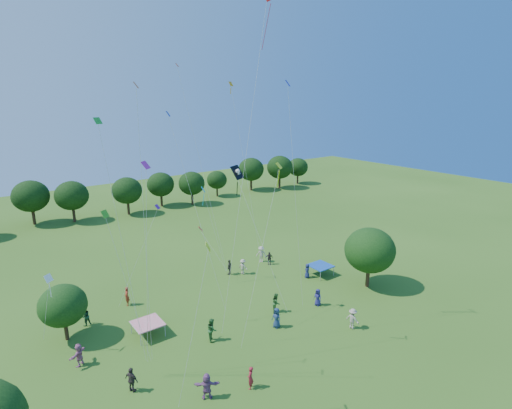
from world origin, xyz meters
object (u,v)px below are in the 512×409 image
(near_tree_east, at_px, (370,250))
(red_high_kite, at_px, (259,63))
(near_tree_north, at_px, (63,306))
(tent_red_stripe, at_px, (148,323))
(tent_blue, at_px, (320,266))
(pirate_kite, at_px, (238,175))

(near_tree_east, height_order, red_high_kite, red_high_kite)
(near_tree_north, relative_size, tent_red_stripe, 2.08)
(tent_red_stripe, bearing_deg, tent_blue, -0.95)
(near_tree_east, xyz_separation_m, tent_blue, (-1.83, 4.72, -2.83))
(pirate_kite, height_order, red_high_kite, red_high_kite)
(near_tree_east, height_order, tent_red_stripe, near_tree_east)
(near_tree_north, distance_m, pirate_kite, 16.86)
(near_tree_east, xyz_separation_m, tent_red_stripe, (-20.85, 5.03, -2.83))
(near_tree_north, height_order, tent_blue, near_tree_north)
(near_tree_north, distance_m, tent_red_stripe, 6.51)
(near_tree_north, height_order, red_high_kite, red_high_kite)
(pirate_kite, bearing_deg, near_tree_east, -15.83)
(tent_red_stripe, bearing_deg, pirate_kite, -9.79)
(pirate_kite, bearing_deg, tent_red_stripe, 170.21)
(tent_blue, bearing_deg, near_tree_east, -68.83)
(tent_blue, bearing_deg, pirate_kite, -174.58)
(near_tree_north, bearing_deg, tent_blue, -8.28)
(near_tree_north, relative_size, pirate_kite, 0.39)
(tent_blue, xyz_separation_m, pirate_kite, (-11.10, -1.05, 11.27))
(near_tree_north, bearing_deg, near_tree_east, -17.52)
(near_tree_east, bearing_deg, tent_red_stripe, 166.43)
(near_tree_north, relative_size, tent_blue, 2.08)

